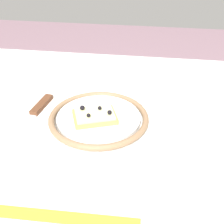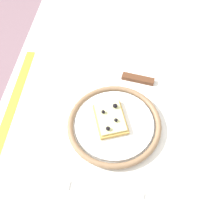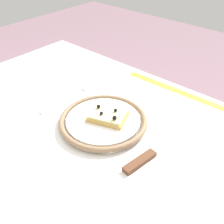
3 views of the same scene
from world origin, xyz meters
TOP-DOWN VIEW (x-y plane):
  - ground_plane at (0.00, 0.00)m, footprint 6.00×6.00m
  - dining_table at (0.00, 0.00)m, footprint 1.09×0.72m
  - plate at (-0.01, 0.05)m, footprint 0.23×0.23m
  - pizza_slice_near at (-0.00, 0.06)m, footprint 0.11×0.10m
  - knife at (0.15, 0.03)m, footprint 0.05×0.24m
  - fork at (-0.17, 0.07)m, footprint 0.02×0.20m
  - measuring_tape at (0.05, 0.32)m, footprint 0.34×0.03m

SIDE VIEW (x-z plane):
  - ground_plane at x=0.00m, z-range 0.00..0.00m
  - dining_table at x=0.00m, z-range 0.26..0.99m
  - measuring_tape at x=0.05m, z-range 0.73..0.73m
  - fork at x=-0.17m, z-range 0.73..0.73m
  - knife at x=0.15m, z-range 0.72..0.74m
  - plate at x=-0.01m, z-range 0.73..0.75m
  - pizza_slice_near at x=0.00m, z-range 0.74..0.77m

